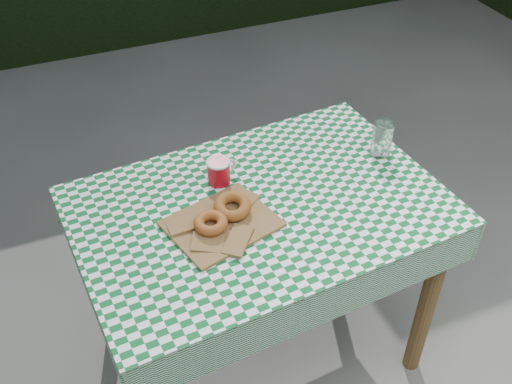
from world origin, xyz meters
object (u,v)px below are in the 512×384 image
drinking_glass (382,139)px  table (260,288)px  coffee_mug (219,172)px  paper_bag (222,223)px

drinking_glass → table: bearing=-169.5°
coffee_mug → drinking_glass: drinking_glass is taller
coffee_mug → drinking_glass: 0.55m
table → coffee_mug: 0.45m
coffee_mug → paper_bag: bearing=-126.1°
table → drinking_glass: 0.65m
coffee_mug → drinking_glass: size_ratio=1.19×
coffee_mug → drinking_glass: (0.55, -0.06, 0.02)m
table → paper_bag: paper_bag is taller
table → paper_bag: size_ratio=3.67×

